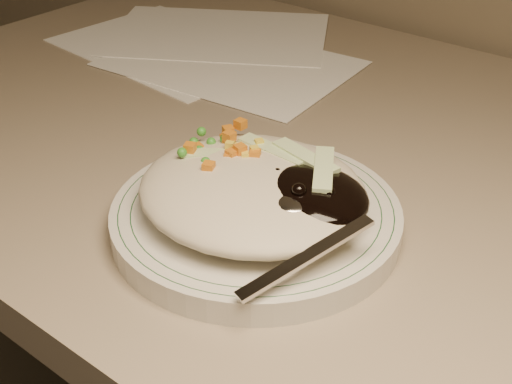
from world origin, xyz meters
The scene contains 5 objects.
desk centered at (0.00, 1.38, 0.54)m, with size 1.40×0.70×0.74m.
plate centered at (-0.09, 1.22, 0.75)m, with size 0.24×0.24×0.02m, color silver.
plate_rim centered at (-0.09, 1.22, 0.76)m, with size 0.23×0.23×0.00m.
meal centered at (-0.08, 1.22, 0.78)m, with size 0.21×0.19×0.05m.
papers centered at (-0.41, 1.50, 0.74)m, with size 0.42×0.36×0.00m.
Camera 1 is at (0.22, 0.84, 1.09)m, focal length 50.00 mm.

